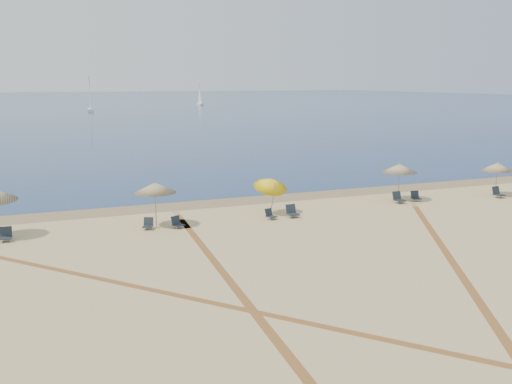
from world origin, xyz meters
The scene contains 17 objects.
ocean centered at (0.00, 225.00, 0.01)m, with size 500.00×500.00×0.00m, color #0C2151.
wet_sand centered at (0.00, 24.00, 0.00)m, with size 500.00×500.00×0.00m, color olive.
umbrella_2 centered at (-6.07, 19.25, 2.09)m, with size 2.24×2.24×2.43m.
umbrella_3 centered at (0.76, 19.59, 1.85)m, with size 1.97×2.03×2.46m.
umbrella_4 centered at (10.09, 20.22, 2.11)m, with size 2.27×2.27×2.45m.
umbrella_5 centered at (17.12, 19.04, 1.97)m, with size 2.17×2.17×2.31m.
chair_3 centered at (-13.51, 19.05, 0.30)m, with size 0.62×0.71×0.68m.
chair_4 centered at (-6.60, 18.80, 0.27)m, with size 0.68×0.73×0.60m.
chair_5 centered at (-5.12, 18.48, 0.27)m, with size 0.70×0.75×0.62m.
chair_6 centered at (0.24, 18.47, 0.26)m, with size 0.66×0.71×0.59m.
chair_7 centered at (1.59, 18.46, 0.32)m, with size 0.60×0.71×0.72m.
chair_8 centered at (9.58, 19.50, 0.32)m, with size 0.62×0.72×0.73m.
chair_9 centered at (11.02, 19.64, 0.28)m, with size 0.65×0.72×0.64m.
chair_10 centered at (16.79, 18.50, 0.32)m, with size 0.67×0.76×0.73m.
sailboat_1 centered at (42.32, 172.55, 2.11)m, with size 1.22×4.70×6.99m.
sailboat_2 centered at (5.08, 145.19, 2.71)m, with size 2.18×6.14×8.95m.
tire_tracks centered at (-3.55, 8.09, 0.00)m, with size 51.26×42.95×0.00m.
Camera 1 is at (-12.63, -11.18, 7.66)m, focal length 41.37 mm.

